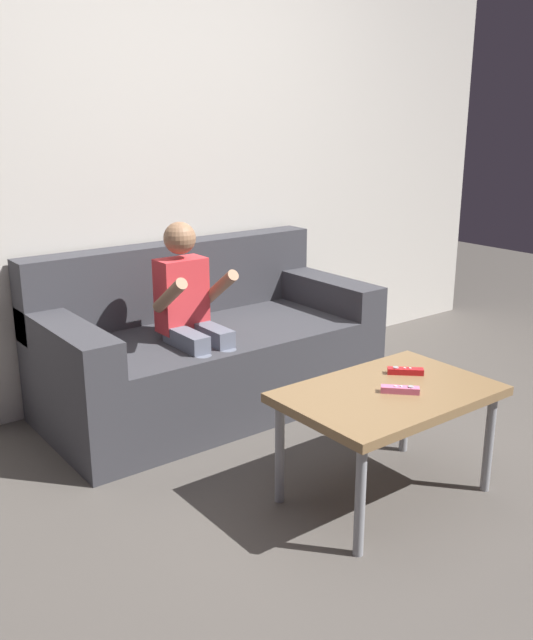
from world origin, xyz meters
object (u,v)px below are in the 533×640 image
couch (206,351)px  coffee_table (388,401)px  game_remote_pink_near_edge (400,390)px  person_seated_on_couch (192,313)px  game_remote_red_center (405,371)px

couch → coffee_table: size_ratio=2.07×
couch → game_remote_pink_near_edge: couch is taller
person_seated_on_couch → couch: bearing=44.1°
game_remote_red_center → couch: bearing=101.6°
couch → coffee_table: couch is taller
couch → person_seated_on_couch: size_ratio=1.72×
game_remote_pink_near_edge → game_remote_red_center: bearing=36.5°
person_seated_on_couch → coffee_table: person_seated_on_couch is taller
couch → game_remote_red_center: size_ratio=12.97×
coffee_table → game_remote_pink_near_edge: game_remote_pink_near_edge is taller
couch → game_remote_pink_near_edge: (0.07, -1.23, 0.17)m
coffee_table → game_remote_pink_near_edge: bearing=-76.0°
person_seated_on_couch → game_remote_pink_near_edge: 1.08m
person_seated_on_couch → game_remote_red_center: person_seated_on_couch is taller
couch → person_seated_on_couch: person_seated_on_couch is taller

